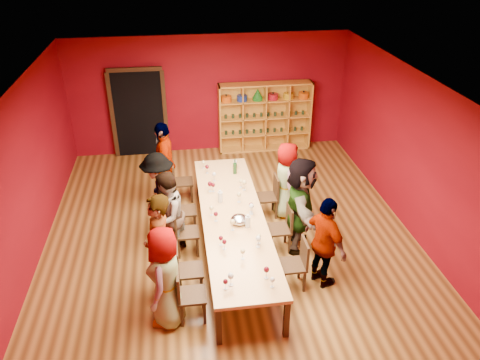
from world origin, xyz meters
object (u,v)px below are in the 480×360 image
(person_left_0, at_px, (166,277))
(chair_person_left_3, at_px, (181,208))
(chair_person_right_1, at_px, (297,261))
(chair_person_right_3, at_px, (271,194))
(chair_person_left_0, at_px, (186,293))
(person_right_2, at_px, (301,205))
(person_right_1, at_px, (325,243))
(person_left_4, at_px, (165,163))
(person_right_3, at_px, (286,180))
(chair_person_left_2, at_px, (182,230))
(tasting_table, at_px, (233,218))
(spittoon_bowl, at_px, (239,220))
(wine_bottle, at_px, (235,168))
(chair_person_right_2, at_px, (283,226))
(chair_person_left_4, at_px, (179,179))
(person_left_3, at_px, (159,194))
(person_left_1, at_px, (159,248))
(chair_person_left_1, at_px, (185,268))
(shelving_unit, at_px, (264,113))
(person_left_2, at_px, (167,216))

(person_left_0, distance_m, chair_person_left_3, 2.41)
(person_left_0, xyz_separation_m, chair_person_right_1, (2.10, 0.47, -0.33))
(person_left_0, distance_m, chair_person_right_1, 2.18)
(chair_person_right_1, bearing_deg, chair_person_right_3, 90.00)
(chair_person_left_0, height_order, person_left_0, person_left_0)
(person_right_2, xyz_separation_m, chair_person_right_3, (-0.30, 1.15, -0.42))
(person_right_1, height_order, person_right_2, person_right_2)
(chair_person_right_1, bearing_deg, person_left_4, 124.33)
(person_left_4, bearing_deg, person_right_3, 71.13)
(chair_person_left_2, distance_m, person_right_1, 2.56)
(tasting_table, height_order, spittoon_bowl, spittoon_bowl)
(chair_person_left_2, xyz_separation_m, wine_bottle, (1.16, 1.53, 0.38))
(chair_person_right_2, bearing_deg, chair_person_right_1, -90.00)
(chair_person_left_4, height_order, person_right_3, person_right_3)
(person_left_3, height_order, person_right_2, person_right_2)
(chair_person_right_1, xyz_separation_m, chair_person_right_2, (0.00, 1.03, 0.00))
(chair_person_left_2, relative_size, person_right_2, 0.49)
(chair_person_right_1, relative_size, wine_bottle, 2.72)
(person_left_1, relative_size, spittoon_bowl, 6.01)
(person_left_0, bearing_deg, chair_person_left_0, 104.70)
(chair_person_right_1, distance_m, person_right_3, 2.22)
(person_left_0, xyz_separation_m, spittoon_bowl, (1.27, 1.34, -0.00))
(chair_person_left_3, xyz_separation_m, person_right_1, (2.26, -1.90, 0.32))
(chair_person_left_0, height_order, chair_person_left_1, same)
(person_left_3, height_order, chair_person_left_4, person_left_3)
(person_left_4, height_order, person_right_2, person_right_2)
(chair_person_left_1, height_order, chair_person_left_2, same)
(person_left_1, distance_m, person_right_1, 2.64)
(shelving_unit, distance_m, person_left_3, 4.45)
(person_left_1, bearing_deg, person_left_2, 176.75)
(person_left_1, distance_m, person_right_3, 3.25)
(tasting_table, relative_size, chair_person_right_1, 5.06)
(tasting_table, bearing_deg, chair_person_right_1, -50.91)
(person_left_0, relative_size, person_right_3, 1.03)
(chair_person_left_3, distance_m, person_left_3, 0.52)
(person_left_3, xyz_separation_m, person_right_2, (2.51, -0.87, 0.08))
(person_left_4, bearing_deg, spittoon_bowl, 31.33)
(person_left_0, xyz_separation_m, person_right_2, (2.40, 1.50, 0.09))
(person_right_3, bearing_deg, person_right_2, -178.32)
(chair_person_left_2, relative_size, chair_person_left_4, 1.00)
(tasting_table, distance_m, chair_person_left_0, 1.85)
(tasting_table, relative_size, person_right_1, 2.75)
(chair_person_left_2, height_order, person_right_3, person_right_3)
(person_right_2, bearing_deg, shelving_unit, 8.57)
(tasting_table, relative_size, chair_person_right_3, 5.06)
(person_left_4, height_order, spittoon_bowl, person_left_4)
(chair_person_left_1, xyz_separation_m, chair_person_left_3, (0.00, 1.79, 0.00))
(spittoon_bowl, bearing_deg, chair_person_right_1, -46.18)
(shelving_unit, xyz_separation_m, chair_person_right_2, (-0.49, -4.41, -0.49))
(chair_person_left_3, height_order, person_left_4, person_left_4)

